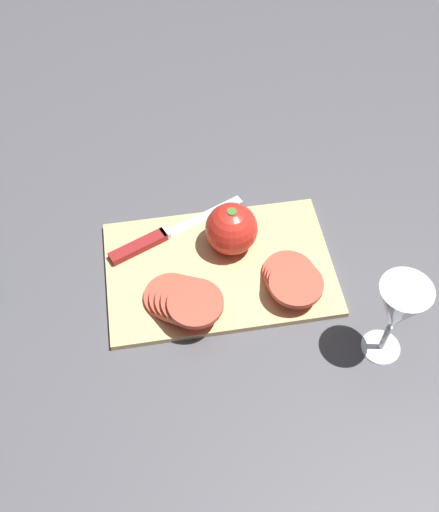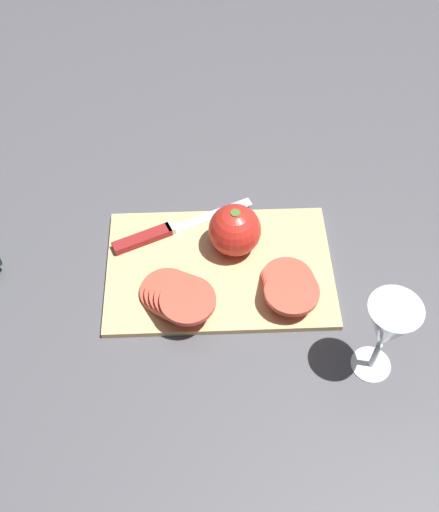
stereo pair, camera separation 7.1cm
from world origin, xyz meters
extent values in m
plane|color=#4C4C51|center=(0.00, 0.00, 0.00)|extent=(3.00, 3.00, 0.00)
cube|color=tan|center=(0.05, 0.03, 0.01)|extent=(0.38, 0.25, 0.01)
cylinder|color=silver|center=(-0.18, 0.21, 0.00)|extent=(0.06, 0.06, 0.00)
cylinder|color=silver|center=(-0.18, 0.21, 0.03)|extent=(0.01, 0.01, 0.06)
cone|color=silver|center=(-0.18, 0.21, 0.12)|extent=(0.07, 0.07, 0.10)
cone|color=beige|center=(-0.18, 0.21, 0.09)|extent=(0.03, 0.03, 0.04)
sphere|color=red|center=(0.02, -0.01, 0.06)|extent=(0.09, 0.09, 0.09)
cylinder|color=#47702D|center=(0.02, -0.01, 0.10)|extent=(0.02, 0.02, 0.01)
cube|color=silver|center=(0.06, -0.08, 0.01)|extent=(0.15, 0.08, 0.00)
cube|color=silver|center=(0.13, -0.05, 0.02)|extent=(0.02, 0.02, 0.01)
cube|color=maroon|center=(0.18, -0.03, 0.02)|extent=(0.11, 0.06, 0.01)
cylinder|color=#DB4C38|center=(0.14, 0.08, 0.02)|extent=(0.09, 0.09, 0.01)
cylinder|color=#DB4C38|center=(0.13, 0.09, 0.03)|extent=(0.09, 0.09, 0.01)
cylinder|color=#DB4C38|center=(0.12, 0.10, 0.04)|extent=(0.09, 0.09, 0.01)
cylinder|color=#DB4C38|center=(0.11, 0.11, 0.04)|extent=(0.09, 0.09, 0.01)
cylinder|color=#DB4C38|center=(0.10, 0.12, 0.05)|extent=(0.09, 0.09, 0.01)
cylinder|color=#DB4C38|center=(-0.06, 0.07, 0.02)|extent=(0.09, 0.09, 0.01)
cylinder|color=#DB4C38|center=(-0.06, 0.08, 0.03)|extent=(0.09, 0.09, 0.01)
cylinder|color=#DB4C38|center=(-0.06, 0.09, 0.04)|extent=(0.09, 0.09, 0.01)
cylinder|color=#DB4C38|center=(-0.06, 0.11, 0.04)|extent=(0.09, 0.09, 0.01)
camera|label=1|loc=(0.14, 0.60, 0.84)|focal=42.00mm
camera|label=2|loc=(0.07, 0.61, 0.84)|focal=42.00mm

